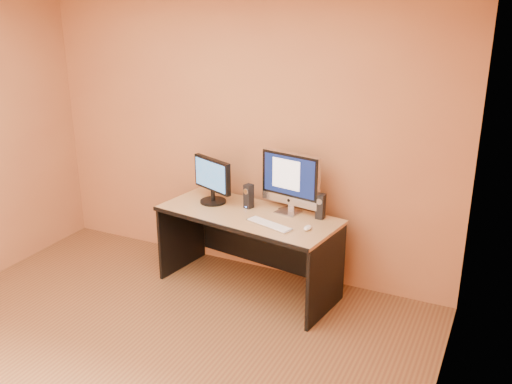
% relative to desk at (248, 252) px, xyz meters
% --- Properties ---
extents(floor, '(4.00, 4.00, 0.00)m').
position_rel_desk_xyz_m(floor, '(-0.27, -1.57, -0.36)').
color(floor, brown).
rests_on(floor, ground).
extents(walls, '(4.00, 4.00, 2.60)m').
position_rel_desk_xyz_m(walls, '(-0.27, -1.57, 0.94)').
color(walls, '#AB7145').
rests_on(walls, ground).
extents(desk, '(1.64, 0.90, 0.72)m').
position_rel_desk_xyz_m(desk, '(0.00, 0.00, 0.00)').
color(desk, tan).
rests_on(desk, ground).
extents(imac, '(0.58, 0.30, 0.54)m').
position_rel_desk_xyz_m(imac, '(0.30, 0.17, 0.63)').
color(imac, '#B6B6BB').
rests_on(imac, desk).
extents(second_monitor, '(0.52, 0.40, 0.41)m').
position_rel_desk_xyz_m(second_monitor, '(-0.40, 0.11, 0.56)').
color(second_monitor, black).
rests_on(second_monitor, desk).
extents(speaker_left, '(0.08, 0.09, 0.21)m').
position_rel_desk_xyz_m(speaker_left, '(-0.06, 0.13, 0.47)').
color(speaker_left, black).
rests_on(speaker_left, desk).
extents(speaker_right, '(0.07, 0.07, 0.21)m').
position_rel_desk_xyz_m(speaker_right, '(0.59, 0.16, 0.47)').
color(speaker_right, black).
rests_on(speaker_right, desk).
extents(keyboard, '(0.43, 0.23, 0.02)m').
position_rel_desk_xyz_m(keyboard, '(0.27, -0.16, 0.37)').
color(keyboard, silver).
rests_on(keyboard, desk).
extents(mouse, '(0.06, 0.10, 0.04)m').
position_rel_desk_xyz_m(mouse, '(0.58, -0.11, 0.38)').
color(mouse, white).
rests_on(mouse, desk).
extents(cable_a, '(0.01, 0.21, 0.01)m').
position_rel_desk_xyz_m(cable_a, '(0.26, 0.29, 0.36)').
color(cable_a, black).
rests_on(cable_a, desk).
extents(cable_b, '(0.10, 0.15, 0.01)m').
position_rel_desk_xyz_m(cable_b, '(0.24, 0.28, 0.36)').
color(cable_b, black).
rests_on(cable_b, desk).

